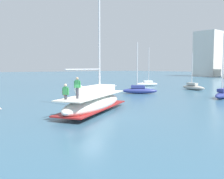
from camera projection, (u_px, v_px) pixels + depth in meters
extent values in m
plane|color=#38607A|center=(88.00, 117.00, 19.02)|extent=(400.00, 400.00, 0.00)
ellipsoid|color=white|center=(94.00, 104.00, 21.08)|extent=(6.72, 9.57, 1.40)
cube|color=maroon|center=(94.00, 108.00, 21.11)|extent=(6.65, 9.41, 0.10)
cube|color=beige|center=(94.00, 95.00, 21.02)|extent=(6.32, 9.06, 0.08)
cube|color=white|center=(97.00, 90.00, 21.66)|extent=(3.55, 4.60, 0.70)
cylinder|color=silver|center=(99.00, 33.00, 21.68)|extent=(0.16, 0.16, 10.53)
cylinder|color=#B7B7BC|center=(85.00, 69.00, 19.26)|extent=(2.88, 5.11, 0.12)
cylinder|color=silver|center=(112.00, 86.00, 25.09)|extent=(0.82, 0.49, 0.06)
torus|color=orange|center=(65.00, 91.00, 18.92)|extent=(0.46, 0.68, 0.70)
cylinder|color=#33333D|center=(77.00, 93.00, 18.29)|extent=(0.20, 0.20, 0.80)
cube|color=#338C4C|center=(77.00, 84.00, 18.23)|extent=(0.38, 0.33, 0.56)
sphere|color=tan|center=(77.00, 79.00, 18.20)|extent=(0.20, 0.20, 0.20)
cylinder|color=#338C4C|center=(75.00, 85.00, 18.32)|extent=(0.09, 0.09, 0.50)
cylinder|color=#338C4C|center=(80.00, 85.00, 18.16)|extent=(0.09, 0.09, 0.50)
cylinder|color=#33333D|center=(66.00, 97.00, 17.83)|extent=(0.20, 0.20, 0.35)
cube|color=#338C4C|center=(66.00, 91.00, 17.79)|extent=(0.38, 0.33, 0.56)
sphere|color=beige|center=(66.00, 85.00, 17.76)|extent=(0.20, 0.20, 0.20)
cylinder|color=#338C4C|center=(63.00, 91.00, 17.87)|extent=(0.09, 0.09, 0.50)
cylinder|color=#338C4C|center=(68.00, 91.00, 17.72)|extent=(0.09, 0.09, 0.50)
torus|color=silver|center=(79.00, 90.00, 18.50)|extent=(0.70, 0.42, 0.76)
ellipsoid|color=white|center=(147.00, 84.00, 51.11)|extent=(3.18, 4.45, 0.73)
cube|color=white|center=(148.00, 81.00, 51.10)|extent=(1.50, 1.91, 0.40)
cylinder|color=silver|center=(149.00, 65.00, 50.83)|extent=(0.12, 0.12, 7.08)
ellipsoid|color=navy|center=(140.00, 91.00, 36.06)|extent=(4.43, 4.26, 0.80)
cube|color=navy|center=(138.00, 87.00, 36.04)|extent=(1.97, 1.92, 0.40)
cylinder|color=silver|center=(137.00, 65.00, 35.78)|extent=(0.13, 0.13, 6.52)
ellipsoid|color=#B7B2A8|center=(193.00, 88.00, 42.19)|extent=(4.97, 2.27, 0.78)
cube|color=#B7B2A8|center=(192.00, 84.00, 42.35)|extent=(2.06, 1.18, 0.40)
cylinder|color=silver|center=(192.00, 69.00, 42.24)|extent=(0.13, 0.13, 5.44)
ellipsoid|color=navy|center=(223.00, 95.00, 30.69)|extent=(2.11, 5.08, 0.80)
cube|color=navy|center=(222.00, 90.00, 30.45)|extent=(1.13, 2.09, 0.40)
cylinder|color=silver|center=(223.00, 63.00, 30.06)|extent=(0.13, 0.13, 7.02)
cube|color=#9E9993|center=(0.00, 108.00, 21.47)|extent=(0.52, 0.20, 0.13)
sphere|color=#EA4C19|center=(91.00, 97.00, 30.62)|extent=(0.52, 0.52, 0.52)
cylinder|color=black|center=(91.00, 95.00, 30.59)|extent=(0.04, 0.04, 0.60)
cube|color=silver|center=(209.00, 54.00, 106.98)|extent=(9.44, 10.99, 18.91)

